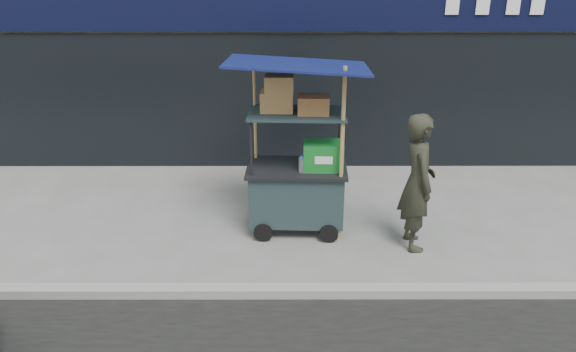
{
  "coord_description": "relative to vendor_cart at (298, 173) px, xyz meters",
  "views": [
    {
      "loc": [
        -0.51,
        -5.74,
        3.89
      ],
      "look_at": [
        -0.5,
        1.2,
        0.94
      ],
      "focal_mm": 35.0,
      "sensor_mm": 36.0,
      "label": 1
    }
  ],
  "objects": [
    {
      "name": "vendor_cart",
      "position": [
        0.0,
        0.0,
        0.0
      ],
      "size": [
        1.88,
        1.36,
        2.49
      ],
      "rotation": [
        0.0,
        0.0,
        -0.04
      ],
      "color": "black",
      "rests_on": "ground"
    },
    {
      "name": "ground",
      "position": [
        0.36,
        -1.47,
        -0.87
      ],
      "size": [
        80.0,
        80.0,
        0.0
      ],
      "primitive_type": "plane",
      "color": "slate",
      "rests_on": "ground"
    },
    {
      "name": "vendor_man",
      "position": [
        1.56,
        -0.47,
        0.06
      ],
      "size": [
        0.49,
        0.71,
        1.87
      ],
      "primitive_type": "imported",
      "rotation": [
        0.0,
        0.0,
        1.63
      ],
      "color": "#28291E",
      "rests_on": "ground"
    },
    {
      "name": "curb",
      "position": [
        0.36,
        -1.67,
        -0.81
      ],
      "size": [
        80.0,
        0.18,
        0.12
      ],
      "primitive_type": "cube",
      "color": "gray",
      "rests_on": "ground"
    }
  ]
}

